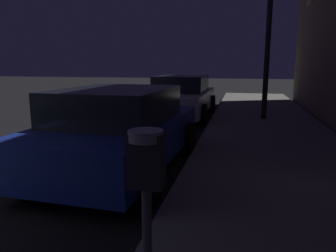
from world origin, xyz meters
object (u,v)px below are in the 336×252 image
(car_blue, at_px, (119,129))
(street_lamp, at_px, (270,0))
(car_white, at_px, (181,97))
(parking_meter, at_px, (146,188))

(car_blue, height_order, street_lamp, street_lamp)
(car_white, bearing_deg, parking_meter, -80.53)
(street_lamp, bearing_deg, car_white, 167.76)
(car_white, xyz_separation_m, street_lamp, (2.75, -0.60, 2.96))
(car_blue, bearing_deg, street_lamp, 62.28)
(parking_meter, xyz_separation_m, car_white, (-1.55, 9.30, -0.46))
(parking_meter, relative_size, car_blue, 0.32)
(car_blue, bearing_deg, car_white, 89.99)
(car_white, height_order, street_lamp, street_lamp)
(car_white, bearing_deg, street_lamp, -12.24)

